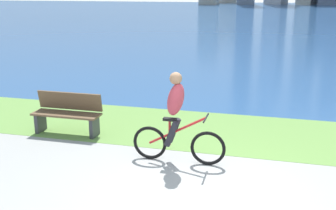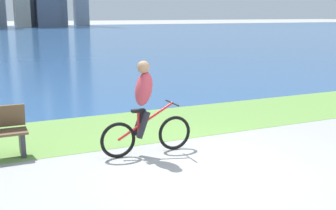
{
  "view_description": "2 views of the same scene",
  "coord_description": "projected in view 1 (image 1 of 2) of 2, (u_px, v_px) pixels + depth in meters",
  "views": [
    {
      "loc": [
        0.97,
        -5.54,
        3.08
      ],
      "look_at": [
        -0.77,
        1.18,
        1.08
      ],
      "focal_mm": 43.47,
      "sensor_mm": 36.0,
      "label": 1
    },
    {
      "loc": [
        -3.28,
        -5.51,
        2.47
      ],
      "look_at": [
        -0.28,
        0.96,
        0.92
      ],
      "focal_mm": 45.0,
      "sensor_mm": 36.0,
      "label": 2
    }
  ],
  "objects": [
    {
      "name": "bench_near_path",
      "position": [
        68.0,
        113.0,
        8.86
      ],
      "size": [
        1.5,
        0.47,
        0.9
      ],
      "color": "brown",
      "rests_on": "ground"
    },
    {
      "name": "ground_plane",
      "position": [
        197.0,
        197.0,
        6.24
      ],
      "size": [
        300.0,
        300.0,
        0.0
      ],
      "primitive_type": "plane",
      "color": "#9E9E99"
    },
    {
      "name": "bay_water_surface",
      "position": [
        268.0,
        14.0,
        50.41
      ],
      "size": [
        300.0,
        86.19,
        0.0
      ],
      "primitive_type": "cube",
      "color": "#2D568C",
      "rests_on": "ground"
    },
    {
      "name": "cyclist_lead",
      "position": [
        176.0,
        118.0,
        7.27
      ],
      "size": [
        1.73,
        0.52,
        1.68
      ],
      "color": "black",
      "rests_on": "ground"
    },
    {
      "name": "grass_strip_bayside",
      "position": [
        222.0,
        131.0,
        9.07
      ],
      "size": [
        120.0,
        2.7,
        0.01
      ],
      "primitive_type": "cube",
      "color": "#6B9947",
      "rests_on": "ground"
    }
  ]
}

